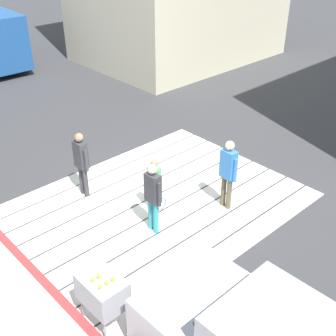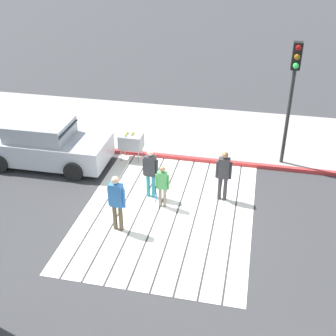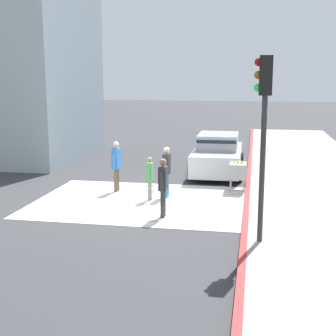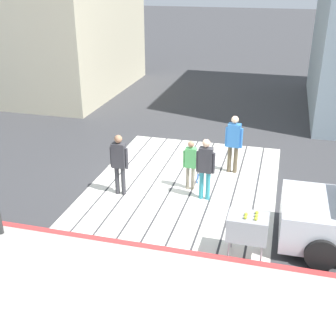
# 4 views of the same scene
# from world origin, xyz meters

# --- Properties ---
(ground_plane) EXTENTS (120.00, 120.00, 0.00)m
(ground_plane) POSITION_xyz_m (0.00, 0.00, 0.00)
(ground_plane) COLOR #38383A
(crosswalk_stripes) EXTENTS (6.40, 4.90, 0.01)m
(crosswalk_stripes) POSITION_xyz_m (0.00, 0.00, 0.01)
(crosswalk_stripes) COLOR silver
(crosswalk_stripes) RESTS_ON ground
(sidewalk_west) EXTENTS (4.80, 40.00, 0.12)m
(sidewalk_west) POSITION_xyz_m (-5.60, 0.00, 0.06)
(sidewalk_west) COLOR #9E9B93
(sidewalk_west) RESTS_ON ground
(curb_painted) EXTENTS (0.16, 40.00, 0.13)m
(curb_painted) POSITION_xyz_m (-3.25, 0.00, 0.07)
(curb_painted) COLOR #BC3333
(curb_painted) RESTS_ON ground
(car_parked_near_curb) EXTENTS (2.02, 4.32, 1.57)m
(car_parked_near_curb) POSITION_xyz_m (-2.00, -4.74, 0.73)
(car_parked_near_curb) COLOR silver
(car_parked_near_curb) RESTS_ON ground
(traffic_light_corner) EXTENTS (0.39, 0.28, 4.24)m
(traffic_light_corner) POSITION_xyz_m (-3.58, 3.26, 3.04)
(traffic_light_corner) COLOR #2D2D2D
(traffic_light_corner) RESTS_ON ground
(tennis_ball_cart) EXTENTS (0.56, 0.80, 1.02)m
(tennis_ball_cart) POSITION_xyz_m (-2.90, -1.94, 0.70)
(tennis_ball_cart) COLOR #99999E
(tennis_ball_cart) RESTS_ON ground
(pedestrian_adult_lead) EXTENTS (0.22, 0.48, 1.62)m
(pedestrian_adult_lead) POSITION_xyz_m (-0.71, -0.68, 0.94)
(pedestrian_adult_lead) COLOR teal
(pedestrian_adult_lead) RESTS_ON ground
(pedestrian_adult_trailing) EXTENTS (0.24, 0.50, 1.69)m
(pedestrian_adult_trailing) POSITION_xyz_m (1.08, -1.15, 0.99)
(pedestrian_adult_trailing) COLOR brown
(pedestrian_adult_trailing) RESTS_ON ground
(pedestrian_adult_side) EXTENTS (0.21, 0.48, 1.63)m
(pedestrian_adult_side) POSITION_xyz_m (-1.01, 1.47, 0.95)
(pedestrian_adult_side) COLOR #333338
(pedestrian_adult_side) RESTS_ON ground
(pedestrian_child_with_racket) EXTENTS (0.28, 0.41, 1.36)m
(pedestrian_child_with_racket) POSITION_xyz_m (-0.26, -0.22, 0.77)
(pedestrian_child_with_racket) COLOR gray
(pedestrian_child_with_racket) RESTS_ON ground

